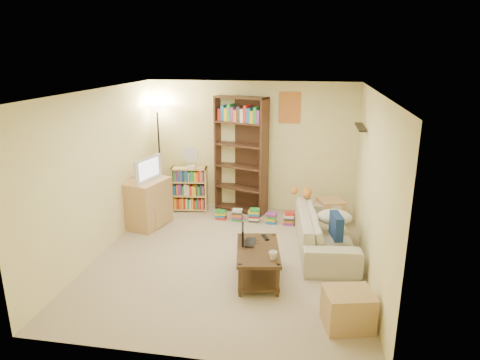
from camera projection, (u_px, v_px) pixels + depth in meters
The scene contains 19 objects.
room at pixel (229, 154), 6.05m from camera, with size 4.50×4.54×2.52m.
sofa at pixel (325, 231), 6.76m from camera, with size 1.02×2.13×0.60m, color #BEB69E.
navy_pillow at pixel (336, 226), 6.25m from camera, with size 0.40×0.12×0.36m, color navy.
cream_blanket at pixel (334, 217), 6.73m from camera, with size 0.55×0.40×0.24m, color beige.
tabby_cat at pixel (305, 192), 7.42m from camera, with size 0.48×0.21×0.16m.
coffee_table at pixel (258, 259), 5.84m from camera, with size 0.73×1.10×0.46m.
laptop at pixel (253, 242), 5.96m from camera, with size 0.22×0.32×0.02m, color black.
laptop_screen at pixel (243, 234), 5.92m from camera, with size 0.01×0.34×0.23m, color white.
mug at pixel (273, 255), 5.49m from camera, with size 0.15×0.15×0.11m, color white.
tv_remote at pixel (265, 237), 6.12m from camera, with size 0.06×0.18×0.02m, color black.
tv_stand at pixel (147, 203), 7.64m from camera, with size 0.56×0.79×0.84m, color tan.
television at pixel (145, 169), 7.46m from camera, with size 0.28×0.74×0.42m, color black.
tall_bookshelf at pixel (241, 152), 8.14m from camera, with size 1.06×0.63×2.23m.
short_bookshelf at pixel (190, 189), 8.37m from camera, with size 0.71×0.35×0.87m.
desk_fan at pixel (190, 156), 8.13m from camera, with size 0.31×0.17×0.44m.
floor_lamp at pixel (158, 126), 8.27m from camera, with size 0.35×0.35×2.05m.
side_table at pixel (330, 212), 7.72m from camera, with size 0.41×0.41×0.47m, color tan.
end_cabinet at pixel (348, 309), 4.84m from camera, with size 0.53×0.44×0.44m, color tan.
book_stacks at pixel (256, 216), 7.88m from camera, with size 1.48×0.21×0.25m.
Camera 1 is at (1.15, -5.79, 3.02)m, focal length 32.00 mm.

